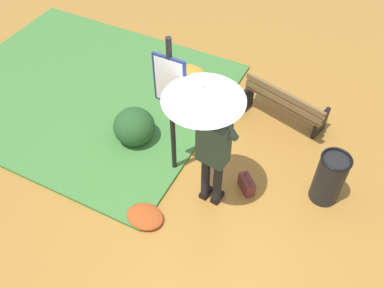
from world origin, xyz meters
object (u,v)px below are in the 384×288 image
Objects in this scene: trash_bin at (329,178)px; handbag at (247,184)px; person_with_umbrella at (208,119)px; park_bench at (283,104)px; info_sign_post at (171,96)px.

handbag is at bearing 20.74° from trash_bin.
park_bench is (-0.46, -1.95, -1.15)m from person_with_umbrella.
info_sign_post reaches higher than handbag.
trash_bin is at bearing -152.71° from person_with_umbrella.
park_bench is 1.57m from trash_bin.
park_bench is 1.72× the size of trash_bin.
person_with_umbrella is 1.55m from handbag.
person_with_umbrella is 0.70m from info_sign_post.
handbag is 1.59m from park_bench.
info_sign_post reaches higher than person_with_umbrella.
trash_bin is (-2.14, -0.51, -1.03)m from info_sign_post.
trash_bin is at bearing 131.56° from park_bench.
person_with_umbrella is at bearing 39.07° from handbag.
info_sign_post is 1.60× the size of park_bench.
person_with_umbrella is 2.03m from trash_bin.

